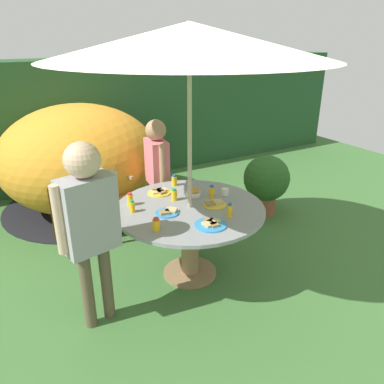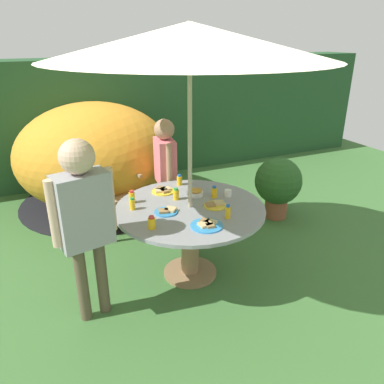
# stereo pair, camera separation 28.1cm
# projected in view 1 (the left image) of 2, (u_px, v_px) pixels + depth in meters

# --- Properties ---
(ground_plane) EXTENTS (10.00, 10.00, 0.02)m
(ground_plane) POSITION_uv_depth(u_px,v_px,m) (190.00, 274.00, 3.50)
(ground_plane) COLOR #3D6B33
(hedge_backdrop) EXTENTS (9.00, 0.70, 1.76)m
(hedge_backdrop) POSITION_uv_depth(u_px,v_px,m) (90.00, 120.00, 5.60)
(hedge_backdrop) COLOR #234C28
(hedge_backdrop) RESTS_ON ground_plane
(garden_table) EXTENTS (1.30, 1.30, 0.69)m
(garden_table) POSITION_uv_depth(u_px,v_px,m) (190.00, 223.00, 3.29)
(garden_table) COLOR #93704C
(garden_table) RESTS_ON ground_plane
(patio_umbrella) EXTENTS (2.19, 2.19, 2.15)m
(patio_umbrella) POSITION_uv_depth(u_px,v_px,m) (189.00, 41.00, 2.72)
(patio_umbrella) COLOR #B7AD8C
(patio_umbrella) RESTS_ON ground_plane
(wooden_chair) EXTENTS (0.61, 0.57, 0.94)m
(wooden_chair) POSITION_uv_depth(u_px,v_px,m) (99.00, 188.00, 4.06)
(wooden_chair) COLOR tan
(wooden_chair) RESTS_ON ground_plane
(dome_tent) EXTENTS (2.52, 2.52, 1.30)m
(dome_tent) POSITION_uv_depth(u_px,v_px,m) (80.00, 158.00, 4.65)
(dome_tent) COLOR orange
(dome_tent) RESTS_ON ground_plane
(potted_plant) EXTENTS (0.56, 0.56, 0.74)m
(potted_plant) POSITION_uv_depth(u_px,v_px,m) (266.00, 180.00, 4.52)
(potted_plant) COLOR brown
(potted_plant) RESTS_ON ground_plane
(child_in_pink_shirt) EXTENTS (0.22, 0.43, 1.27)m
(child_in_pink_shirt) POSITION_uv_depth(u_px,v_px,m) (157.00, 163.00, 3.97)
(child_in_pink_shirt) COLOR #3F3F47
(child_in_pink_shirt) RESTS_ON ground_plane
(child_in_grey_shirt) EXTENTS (0.47, 0.28, 1.44)m
(child_in_grey_shirt) POSITION_uv_depth(u_px,v_px,m) (89.00, 215.00, 2.57)
(child_in_grey_shirt) COLOR brown
(child_in_grey_shirt) RESTS_ON ground_plane
(snack_bowl) EXTENTS (0.13, 0.13, 0.07)m
(snack_bowl) POSITION_uv_depth(u_px,v_px,m) (193.00, 192.00, 3.45)
(snack_bowl) COLOR white
(snack_bowl) RESTS_ON garden_table
(plate_far_right) EXTENTS (0.25, 0.25, 0.03)m
(plate_far_right) POSITION_uv_depth(u_px,v_px,m) (211.00, 224.00, 2.91)
(plate_far_right) COLOR #338CD8
(plate_far_right) RESTS_ON garden_table
(plate_near_right) EXTENTS (0.20, 0.20, 0.03)m
(plate_near_right) POSITION_uv_depth(u_px,v_px,m) (215.00, 204.00, 3.26)
(plate_near_right) COLOR yellow
(plate_near_right) RESTS_ON garden_table
(plate_center_back) EXTENTS (0.20, 0.19, 0.03)m
(plate_center_back) POSITION_uv_depth(u_px,v_px,m) (167.00, 212.00, 3.11)
(plate_center_back) COLOR #338CD8
(plate_center_back) RESTS_ON garden_table
(plate_near_left) EXTENTS (0.22, 0.22, 0.03)m
(plate_near_left) POSITION_uv_depth(u_px,v_px,m) (159.00, 192.00, 3.51)
(plate_near_left) COLOR yellow
(plate_near_left) RESTS_ON garden_table
(juice_bottle_far_left) EXTENTS (0.05, 0.05, 0.12)m
(juice_bottle_far_left) POSITION_uv_depth(u_px,v_px,m) (130.00, 199.00, 3.25)
(juice_bottle_far_left) COLOR yellow
(juice_bottle_far_left) RESTS_ON garden_table
(juice_bottle_center_front) EXTENTS (0.05, 0.05, 0.11)m
(juice_bottle_center_front) POSITION_uv_depth(u_px,v_px,m) (174.00, 181.00, 3.68)
(juice_bottle_center_front) COLOR yellow
(juice_bottle_center_front) RESTS_ON garden_table
(juice_bottle_mid_left) EXTENTS (0.06, 0.06, 0.10)m
(juice_bottle_mid_left) POSITION_uv_depth(u_px,v_px,m) (156.00, 224.00, 2.83)
(juice_bottle_mid_left) COLOR yellow
(juice_bottle_mid_left) RESTS_ON garden_table
(juice_bottle_mid_right) EXTENTS (0.05, 0.05, 0.11)m
(juice_bottle_mid_right) POSITION_uv_depth(u_px,v_px,m) (132.00, 207.00, 3.12)
(juice_bottle_mid_right) COLOR yellow
(juice_bottle_mid_right) RESTS_ON garden_table
(juice_bottle_front_edge) EXTENTS (0.05, 0.05, 0.11)m
(juice_bottle_front_edge) POSITION_uv_depth(u_px,v_px,m) (212.00, 191.00, 3.42)
(juice_bottle_front_edge) COLOR yellow
(juice_bottle_front_edge) RESTS_ON garden_table
(juice_bottle_back_edge) EXTENTS (0.05, 0.05, 0.12)m
(juice_bottle_back_edge) POSITION_uv_depth(u_px,v_px,m) (230.00, 210.00, 3.04)
(juice_bottle_back_edge) COLOR yellow
(juice_bottle_back_edge) RESTS_ON garden_table
(juice_bottle_spot_a) EXTENTS (0.05, 0.05, 0.11)m
(juice_bottle_spot_a) POSITION_uv_depth(u_px,v_px,m) (174.00, 195.00, 3.35)
(juice_bottle_spot_a) COLOR yellow
(juice_bottle_spot_a) RESTS_ON garden_table
(cup_near) EXTENTS (0.07, 0.07, 0.06)m
(cup_near) POSITION_uv_depth(u_px,v_px,m) (225.00, 192.00, 3.46)
(cup_near) COLOR white
(cup_near) RESTS_ON garden_table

